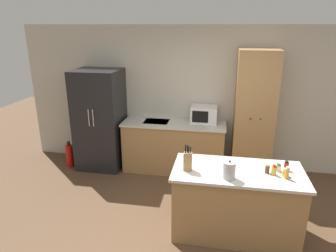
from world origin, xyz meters
The scene contains 16 objects.
ground_plane centered at (0.00, 0.00, 0.00)m, with size 14.00×14.00×0.00m, color brown.
wall_back centered at (0.00, 2.33, 1.30)m, with size 7.20×0.06×2.60m.
refrigerator centered at (-2.06, 1.93, 0.92)m, with size 0.82×0.77×1.84m.
back_counter centered at (-0.68, 1.98, 0.47)m, with size 1.85×0.68×0.93m.
pantry_cabinet centered at (0.69, 1.99, 1.11)m, with size 0.65×0.64×2.23m.
kitchen_island centered at (0.38, 0.33, 0.45)m, with size 1.60×0.79×0.89m.
microwave centered at (-0.15, 2.10, 1.08)m, with size 0.46×0.37×0.29m.
knife_block centered at (-0.23, 0.23, 1.02)m, with size 0.10×0.08×0.34m.
spice_bottle_tall_dark centered at (0.92, 0.21, 0.97)m, with size 0.05×0.05×0.15m.
spice_bottle_short_red centered at (0.92, 0.28, 0.94)m, with size 0.06×0.06×0.10m.
spice_bottle_amber_oil centered at (0.72, 0.32, 0.95)m, with size 0.05×0.05×0.11m.
spice_bottle_green_herb centered at (0.86, 0.39, 0.94)m, with size 0.06×0.06×0.10m.
spice_bottle_pale_salt centered at (0.79, 0.29, 0.95)m, with size 0.06×0.06×0.12m.
spice_bottle_orange_cap centered at (0.96, 0.43, 0.95)m, with size 0.06×0.06×0.12m.
kettle centered at (0.26, 0.10, 1.00)m, with size 0.15×0.15×0.23m.
fire_extinguisher centered at (-2.65, 1.75, 0.22)m, with size 0.13×0.13×0.51m.
Camera 1 is at (0.12, -3.07, 2.58)m, focal length 32.00 mm.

